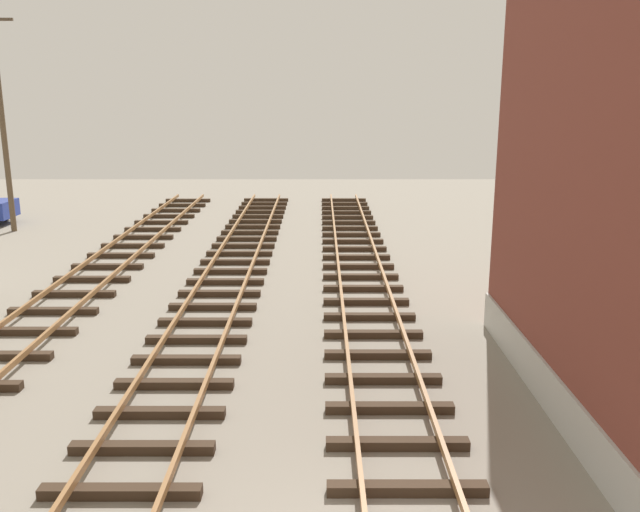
{
  "coord_description": "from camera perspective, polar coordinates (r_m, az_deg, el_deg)",
  "views": [
    {
      "loc": [
        -0.77,
        -7.2,
        6.06
      ],
      "look_at": [
        -0.74,
        9.09,
        2.08
      ],
      "focal_mm": 37.79,
      "sensor_mm": 36.0,
      "label": 1
    }
  ],
  "objects": [
    {
      "name": "utility_pole_far",
      "position": [
        32.61,
        -25.41,
        10.38
      ],
      "size": [
        1.8,
        0.24,
        9.41
      ],
      "color": "brown",
      "rests_on": "ground"
    }
  ]
}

